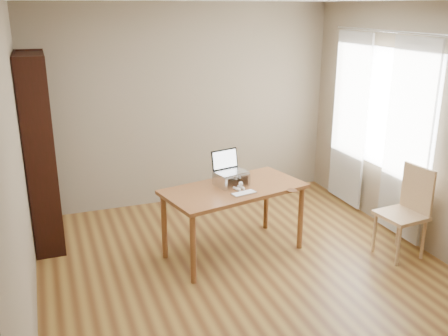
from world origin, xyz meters
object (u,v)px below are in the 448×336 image
(bookshelf, at_px, (40,152))
(desk, at_px, (234,196))
(keyboard, at_px, (244,193))
(cat, at_px, (228,178))
(laptop, at_px, (229,166))
(chair, at_px, (408,209))

(bookshelf, distance_m, desk, 2.14)
(keyboard, relative_size, cat, 0.57)
(bookshelf, xyz_separation_m, laptop, (1.85, -0.86, -0.11))
(desk, bearing_deg, cat, 92.03)
(bookshelf, relative_size, chair, 2.16)
(laptop, bearing_deg, keyboard, -99.41)
(desk, xyz_separation_m, laptop, (0.00, 0.14, 0.28))
(desk, height_order, cat, cat)
(bookshelf, xyz_separation_m, chair, (3.55, -1.66, -0.52))
(bookshelf, bearing_deg, cat, -25.84)
(keyboard, bearing_deg, bookshelf, 134.81)
(bookshelf, height_order, cat, bookshelf)
(desk, height_order, keyboard, keyboard)
(bookshelf, distance_m, laptop, 2.05)
(bookshelf, relative_size, cat, 4.35)
(bookshelf, xyz_separation_m, desk, (1.85, -0.99, -0.39))
(keyboard, bearing_deg, laptop, 80.98)
(cat, bearing_deg, chair, -45.55)
(desk, height_order, chair, chair)
(laptop, distance_m, cat, 0.13)
(chair, bearing_deg, cat, 149.59)
(desk, relative_size, keyboard, 5.78)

